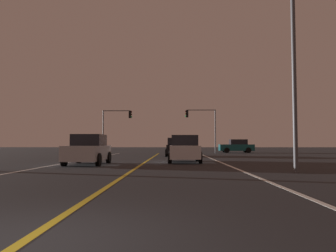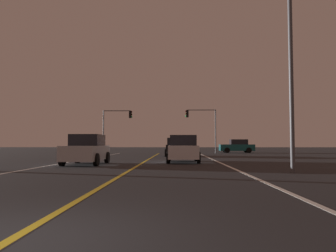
{
  "view_description": "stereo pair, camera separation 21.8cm",
  "coord_description": "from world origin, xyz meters",
  "px_view_note": "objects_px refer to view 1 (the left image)",
  "views": [
    {
      "loc": [
        1.82,
        -3.89,
        1.19
      ],
      "look_at": [
        1.18,
        32.17,
        3.08
      ],
      "focal_mm": 35.59,
      "sensor_mm": 36.0,
      "label": 1
    },
    {
      "loc": [
        2.04,
        -3.89,
        1.19
      ],
      "look_at": [
        1.18,
        32.17,
        3.08
      ],
      "focal_mm": 35.59,
      "sensor_mm": 36.0,
      "label": 2
    }
  ],
  "objects_px": {
    "car_crossing_side": "(237,146)",
    "street_lamp_right_near": "(280,42)",
    "traffic_light_near_right": "(201,120)",
    "car_ahead_far": "(176,147)",
    "car_oncoming": "(88,150)",
    "car_lead_same_lane": "(184,149)",
    "traffic_light_near_left": "(117,121)"
  },
  "relations": [
    {
      "from": "car_crossing_side",
      "to": "street_lamp_right_near",
      "type": "bearing_deg",
      "value": 82.97
    },
    {
      "from": "traffic_light_near_right",
      "to": "street_lamp_right_near",
      "type": "height_order",
      "value": "street_lamp_right_near"
    },
    {
      "from": "car_crossing_side",
      "to": "car_ahead_far",
      "type": "relative_size",
      "value": 1.0
    },
    {
      "from": "car_crossing_side",
      "to": "traffic_light_near_right",
      "type": "bearing_deg",
      "value": 20.4
    },
    {
      "from": "traffic_light_near_right",
      "to": "car_oncoming",
      "type": "bearing_deg",
      "value": 69.8
    },
    {
      "from": "car_lead_same_lane",
      "to": "traffic_light_near_left",
      "type": "height_order",
      "value": "traffic_light_near_left"
    },
    {
      "from": "car_crossing_side",
      "to": "street_lamp_right_near",
      "type": "height_order",
      "value": "street_lamp_right_near"
    },
    {
      "from": "car_oncoming",
      "to": "car_ahead_far",
      "type": "height_order",
      "value": "same"
    },
    {
      "from": "car_oncoming",
      "to": "car_crossing_side",
      "type": "distance_m",
      "value": 27.04
    },
    {
      "from": "car_crossing_side",
      "to": "traffic_light_near_right",
      "type": "height_order",
      "value": "traffic_light_near_right"
    },
    {
      "from": "car_ahead_far",
      "to": "traffic_light_near_left",
      "type": "relative_size",
      "value": 0.82
    },
    {
      "from": "car_crossing_side",
      "to": "street_lamp_right_near",
      "type": "xyz_separation_m",
      "value": [
        -3.55,
        -28.8,
        4.58
      ]
    },
    {
      "from": "car_lead_same_lane",
      "to": "car_ahead_far",
      "type": "xyz_separation_m",
      "value": [
        -0.43,
        10.0,
        0.0
      ]
    },
    {
      "from": "car_lead_same_lane",
      "to": "traffic_light_near_right",
      "type": "bearing_deg",
      "value": -7.58
    },
    {
      "from": "car_crossing_side",
      "to": "traffic_light_near_right",
      "type": "xyz_separation_m",
      "value": [
        -4.73,
        -1.76,
        3.19
      ]
    },
    {
      "from": "car_oncoming",
      "to": "traffic_light_near_right",
      "type": "distance_m",
      "value": 23.7
    },
    {
      "from": "traffic_light_near_left",
      "to": "car_lead_same_lane",
      "type": "bearing_deg",
      "value": -68.73
    },
    {
      "from": "street_lamp_right_near",
      "to": "traffic_light_near_right",
      "type": "bearing_deg",
      "value": -87.52
    },
    {
      "from": "car_lead_same_lane",
      "to": "car_ahead_far",
      "type": "relative_size",
      "value": 1.0
    },
    {
      "from": "car_ahead_far",
      "to": "traffic_light_near_left",
      "type": "xyz_separation_m",
      "value": [
        -7.21,
        9.62,
        3.13
      ]
    },
    {
      "from": "car_oncoming",
      "to": "car_crossing_side",
      "type": "height_order",
      "value": "same"
    },
    {
      "from": "traffic_light_near_right",
      "to": "car_ahead_far",
      "type": "bearing_deg",
      "value": 72.46
    },
    {
      "from": "car_oncoming",
      "to": "car_ahead_far",
      "type": "xyz_separation_m",
      "value": [
        5.07,
        12.42,
        0.0
      ]
    },
    {
      "from": "traffic_light_near_right",
      "to": "traffic_light_near_left",
      "type": "distance_m",
      "value": 10.25
    },
    {
      "from": "car_lead_same_lane",
      "to": "street_lamp_right_near",
      "type": "bearing_deg",
      "value": -152.97
    },
    {
      "from": "traffic_light_near_right",
      "to": "street_lamp_right_near",
      "type": "bearing_deg",
      "value": 92.48
    },
    {
      "from": "car_crossing_side",
      "to": "street_lamp_right_near",
      "type": "distance_m",
      "value": 29.37
    },
    {
      "from": "car_ahead_far",
      "to": "car_crossing_side",
      "type": "bearing_deg",
      "value": -34.32
    },
    {
      "from": "traffic_light_near_left",
      "to": "car_oncoming",
      "type": "bearing_deg",
      "value": -84.44
    },
    {
      "from": "car_lead_same_lane",
      "to": "traffic_light_near_left",
      "type": "xyz_separation_m",
      "value": [
        -7.64,
        19.62,
        3.13
      ]
    },
    {
      "from": "car_crossing_side",
      "to": "car_ahead_far",
      "type": "xyz_separation_m",
      "value": [
        -7.77,
        -11.38,
        0.0
      ]
    },
    {
      "from": "car_lead_same_lane",
      "to": "street_lamp_right_near",
      "type": "relative_size",
      "value": 0.5
    }
  ]
}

